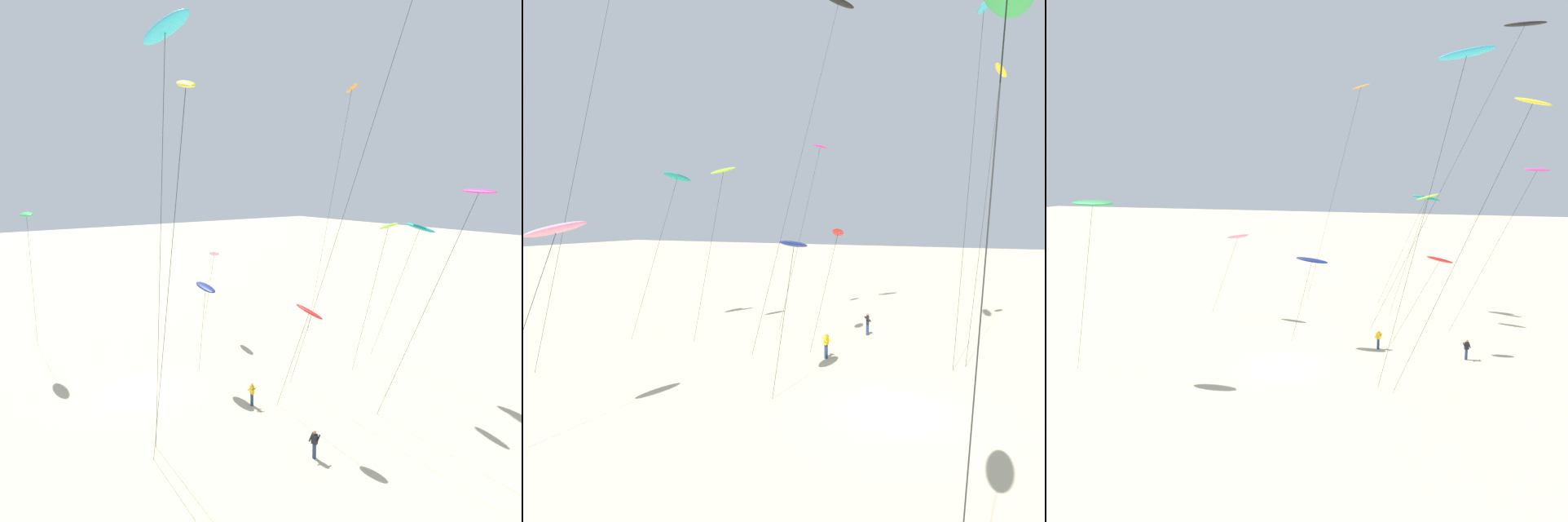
{
  "view_description": "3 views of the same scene",
  "coord_description": "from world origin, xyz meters",
  "views": [
    {
      "loc": [
        30.48,
        -11.28,
        15.27
      ],
      "look_at": [
        5.03,
        7.54,
        9.8
      ],
      "focal_mm": 31.03,
      "sensor_mm": 36.0,
      "label": 1
    },
    {
      "loc": [
        -21.76,
        -4.7,
        8.75
      ],
      "look_at": [
        5.85,
        8.12,
        6.07
      ],
      "focal_mm": 33.98,
      "sensor_mm": 36.0,
      "label": 2
    },
    {
      "loc": [
        10.28,
        -34.35,
        15.15
      ],
      "look_at": [
        0.81,
        4.18,
        7.56
      ],
      "focal_mm": 34.11,
      "sensor_mm": 36.0,
      "label": 3
    }
  ],
  "objects": [
    {
      "name": "ground_plane",
      "position": [
        0.0,
        0.0,
        0.0
      ],
      "size": [
        260.0,
        260.0,
        0.0
      ],
      "primitive_type": "plane",
      "color": "beige"
    },
    {
      "name": "kite_flyer_nearest",
      "position": [
        6.63,
        5.59,
        0.89
      ],
      "size": [
        0.6,
        0.58,
        1.67
      ],
      "color": "navy",
      "rests_on": "ground"
    },
    {
      "name": "kite_lime",
      "position": [
        10.1,
        15.11,
        12.12
      ],
      "size": [
        4.57,
        1.37,
        12.72
      ],
      "color": "#8CD833",
      "rests_on": "ground"
    },
    {
      "name": "kite_black",
      "position": [
        16.57,
        8.43,
        25.41
      ],
      "size": [
        12.97,
        2.91,
        25.99
      ],
      "color": "black",
      "rests_on": "ground"
    },
    {
      "name": "kite_yellow",
      "position": [
        15.47,
        -3.54,
        18.26
      ],
      "size": [
        8.25,
        1.64,
        19.07
      ],
      "color": "yellow",
      "rests_on": "ground"
    },
    {
      "name": "kite_pink",
      "position": [
        -8.1,
        11.42,
        8.27
      ],
      "size": [
        4.68,
        1.31,
        8.82
      ],
      "color": "pink",
      "rests_on": "ground"
    },
    {
      "name": "kite_teal",
      "position": [
        9.9,
        19.19,
        11.84
      ],
      "size": [
        6.27,
        1.33,
        12.38
      ],
      "color": "teal",
      "rests_on": "ground"
    },
    {
      "name": "kite_magenta",
      "position": [
        18.71,
        10.72,
        14.54
      ],
      "size": [
        7.32,
        1.44,
        15.06
      ],
      "color": "#D8339E",
      "rests_on": "ground"
    },
    {
      "name": "kite_green",
      "position": [
        -12.42,
        -4.48,
        12.61
      ],
      "size": [
        4.41,
        1.02,
        12.91
      ],
      "color": "green",
      "rests_on": "ground"
    },
    {
      "name": "kite_navy",
      "position": [
        0.94,
        5.29,
        7.4
      ],
      "size": [
        3.34,
        0.93,
        7.75
      ],
      "color": "navy",
      "rests_on": "ground"
    },
    {
      "name": "kite_cyan",
      "position": [
        11.98,
        -2.57,
        21.44
      ],
      "size": [
        6.32,
        1.39,
        22.2
      ],
      "color": "#33BFE0",
      "rests_on": "ground"
    },
    {
      "name": "kite_flyer_middle",
      "position": [
        13.68,
        4.88,
        0.89
      ],
      "size": [
        0.67,
        0.66,
        1.67
      ],
      "color": "navy",
      "rests_on": "ground"
    },
    {
      "name": "kite_red",
      "position": [
        11.3,
        6.48,
        7.66
      ],
      "size": [
        4.85,
        1.01,
        8.18
      ],
      "color": "red",
      "rests_on": "ground"
    },
    {
      "name": "kite_orange",
      "position": [
        2.72,
        18.71,
        22.33
      ],
      "size": [
        7.04,
        1.6,
        23.52
      ],
      "color": "orange",
      "rests_on": "ground"
    }
  ]
}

